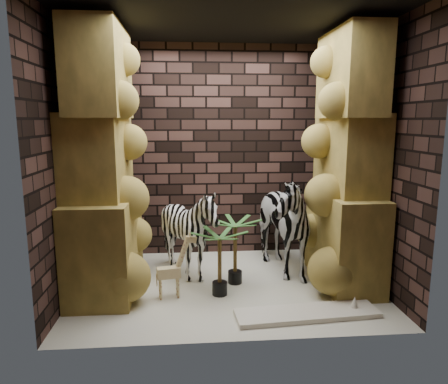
{
  "coord_description": "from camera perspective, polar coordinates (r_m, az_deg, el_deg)",
  "views": [
    {
      "loc": [
        -0.41,
        -4.54,
        1.96
      ],
      "look_at": [
        -0.02,
        0.15,
        1.11
      ],
      "focal_mm": 32.3,
      "sensor_mm": 36.0,
      "label": 1
    }
  ],
  "objects": [
    {
      "name": "rock_pillar_right",
      "position": [
        4.91,
        17.18,
        4.42
      ],
      "size": [
        0.58,
        1.25,
        3.0
      ],
      "primitive_type": null,
      "color": "gold",
      "rests_on": "floor"
    },
    {
      "name": "zebra_left",
      "position": [
        5.01,
        -4.96,
        -6.38
      ],
      "size": [
        1.2,
        1.36,
        1.06
      ],
      "primitive_type": "imported",
      "rotation": [
        0.0,
        0.0,
        -0.24
      ],
      "color": "white",
      "rests_on": "floor"
    },
    {
      "name": "palm_front",
      "position": [
        4.88,
        1.58,
        -8.32
      ],
      "size": [
        0.36,
        0.36,
        0.81
      ],
      "primitive_type": null,
      "color": "#224C1C",
      "rests_on": "floor"
    },
    {
      "name": "palm_back",
      "position": [
        4.57,
        -0.62,
        -9.96
      ],
      "size": [
        0.36,
        0.36,
        0.76
      ],
      "primitive_type": null,
      "color": "#224C1C",
      "rests_on": "floor"
    },
    {
      "name": "wall_back",
      "position": [
        5.82,
        -0.71,
        5.7
      ],
      "size": [
        3.5,
        0.0,
        3.5
      ],
      "primitive_type": "plane",
      "rotation": [
        1.57,
        0.0,
        0.0
      ],
      "color": "black",
      "rests_on": "ground"
    },
    {
      "name": "floor",
      "position": [
        4.96,
        0.38,
        -13.04
      ],
      "size": [
        3.5,
        3.5,
        0.0
      ],
      "primitive_type": "plane",
      "color": "beige",
      "rests_on": "ground"
    },
    {
      "name": "surfboard",
      "position": [
        4.34,
        11.66,
        -16.44
      ],
      "size": [
        1.48,
        0.47,
        0.05
      ],
      "primitive_type": "cube",
      "rotation": [
        0.0,
        0.0,
        0.08
      ],
      "color": "white",
      "rests_on": "floor"
    },
    {
      "name": "giraffe_toy",
      "position": [
        4.54,
        -7.85,
        -10.29
      ],
      "size": [
        0.4,
        0.2,
        0.75
      ],
      "primitive_type": null,
      "rotation": [
        0.0,
        0.0,
        0.19
      ],
      "color": "beige",
      "rests_on": "floor"
    },
    {
      "name": "wall_front",
      "position": [
        3.35,
        2.32,
        2.35
      ],
      "size": [
        3.5,
        0.0,
        3.5
      ],
      "primitive_type": "plane",
      "rotation": [
        -1.57,
        0.0,
        0.0
      ],
      "color": "black",
      "rests_on": "ground"
    },
    {
      "name": "ceiling",
      "position": [
        4.68,
        0.42,
        23.1
      ],
      "size": [
        3.5,
        3.5,
        0.0
      ],
      "primitive_type": "plane",
      "rotation": [
        3.14,
        0.0,
        0.0
      ],
      "color": "black",
      "rests_on": "ground"
    },
    {
      "name": "rock_pillar_left",
      "position": [
        4.67,
        -17.03,
        4.14
      ],
      "size": [
        0.68,
        1.3,
        3.0
      ],
      "primitive_type": null,
      "color": "gold",
      "rests_on": "floor"
    },
    {
      "name": "wall_right",
      "position": [
        5.05,
        20.67,
        4.36
      ],
      "size": [
        0.0,
        3.0,
        3.0
      ],
      "primitive_type": "plane",
      "rotation": [
        1.57,
        0.0,
        -1.57
      ],
      "color": "black",
      "rests_on": "ground"
    },
    {
      "name": "zebra_right",
      "position": [
        5.21,
        7.27,
        -3.09
      ],
      "size": [
        0.98,
        1.42,
        1.53
      ],
      "primitive_type": "imported",
      "rotation": [
        0.0,
        0.0,
        0.23
      ],
      "color": "white",
      "rests_on": "floor"
    },
    {
      "name": "wall_left",
      "position": [
        4.76,
        -21.16,
        4.01
      ],
      "size": [
        0.0,
        3.0,
        3.0
      ],
      "primitive_type": "plane",
      "rotation": [
        1.57,
        0.0,
        1.57
      ],
      "color": "black",
      "rests_on": "ground"
    }
  ]
}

